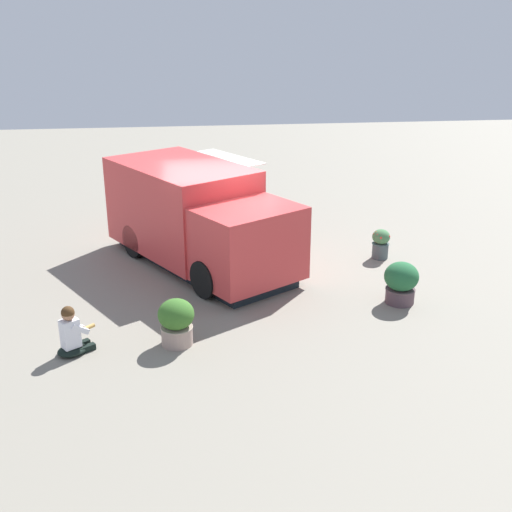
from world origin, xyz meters
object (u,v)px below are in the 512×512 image
person_customer (72,335)px  planter_flowering_side (401,282)px  planter_flowering_far (381,243)px  food_truck (197,219)px  planter_flowering_near (176,321)px

person_customer → planter_flowering_side: 6.50m
person_customer → planter_flowering_far: bearing=29.8°
planter_flowering_far → planter_flowering_side: bearing=-98.2°
food_truck → person_customer: (-2.34, -4.09, -0.73)m
food_truck → planter_flowering_far: size_ratio=7.65×
planter_flowering_near → planter_flowering_side: size_ratio=0.99×
food_truck → planter_flowering_side: (4.02, -2.76, -0.63)m
planter_flowering_far → planter_flowering_side: 2.55m
person_customer → planter_flowering_near: bearing=3.5°
food_truck → person_customer: size_ratio=6.13×
person_customer → planter_flowering_side: person_customer is taller
planter_flowering_far → planter_flowering_side: size_ratio=0.83×
person_customer → planter_flowering_near: size_ratio=1.04×
person_customer → planter_flowering_far: size_ratio=1.25×
planter_flowering_side → person_customer: bearing=-168.2°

